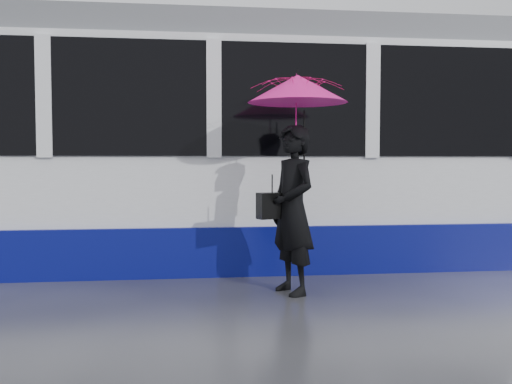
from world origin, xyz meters
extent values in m
plane|color=#2B2B30|center=(0.00, 0.00, 0.00)|extent=(90.00, 90.00, 0.00)
cube|color=#3F3D38|center=(0.00, 1.78, 0.01)|extent=(34.00, 0.07, 0.02)
cube|color=#3F3D38|center=(0.00, 3.22, 0.01)|extent=(34.00, 0.07, 0.02)
cube|color=white|center=(3.02, 2.50, 1.52)|extent=(24.00, 2.40, 2.95)
cube|color=#090E68|center=(3.02, 2.50, 0.31)|extent=(24.00, 2.56, 0.62)
cube|color=black|center=(3.02, 2.50, 2.20)|extent=(23.00, 2.48, 1.40)
cube|color=slate|center=(3.02, 2.50, 3.17)|extent=(23.60, 2.20, 0.35)
imported|color=black|center=(1.31, 0.30, 0.91)|extent=(0.65, 0.78, 1.83)
imported|color=#EF147C|center=(1.36, 0.30, 1.92)|extent=(1.30, 1.31, 0.91)
cone|color=#EF147C|center=(1.36, 0.30, 2.21)|extent=(1.39, 1.39, 0.30)
cylinder|color=black|center=(1.36, 0.30, 2.38)|extent=(0.01, 0.01, 0.07)
cylinder|color=black|center=(1.44, 0.32, 1.58)|extent=(0.02, 0.02, 0.80)
cube|color=black|center=(1.09, 0.32, 0.96)|extent=(0.35, 0.25, 0.28)
cylinder|color=black|center=(1.09, 0.32, 1.19)|extent=(0.01, 0.01, 0.18)
camera|label=1|loc=(0.17, -5.74, 1.42)|focal=40.00mm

